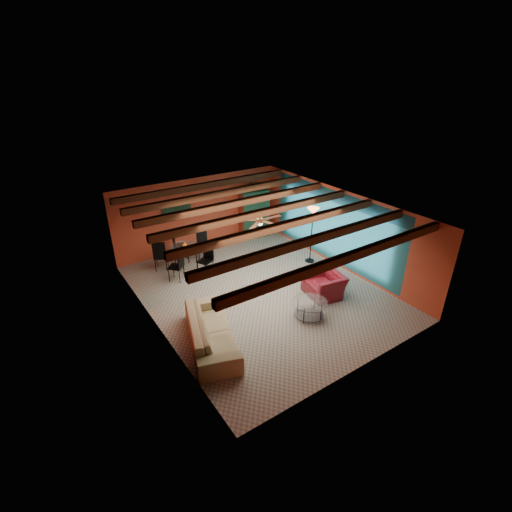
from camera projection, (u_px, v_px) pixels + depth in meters
room at (258, 219)px, 10.58m from camera, size 6.52×8.01×2.71m
sofa at (211, 331)px, 9.22m from camera, size 1.81×2.83×0.77m
armchair at (324, 284)px, 11.26m from camera, size 1.17×1.28×0.73m
coffee_table at (309, 309)px, 10.28m from camera, size 1.26×1.26×0.50m
dining_table at (185, 253)px, 12.69m from camera, size 2.39×2.39×1.11m
armoire at (253, 214)px, 14.98m from camera, size 1.14×0.67×1.89m
floor_lamp at (311, 235)px, 12.94m from camera, size 0.53×0.53×2.02m
ceiling_fan at (260, 220)px, 10.50m from camera, size 1.50×1.50×0.44m
painting at (177, 210)px, 13.31m from camera, size 1.05×0.03×0.65m
potted_plant at (253, 186)px, 14.45m from camera, size 0.45×0.40×0.45m
vase at (184, 236)px, 12.40m from camera, size 0.21×0.21×0.19m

